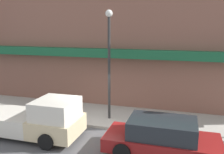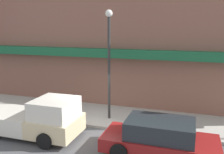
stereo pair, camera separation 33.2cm
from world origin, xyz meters
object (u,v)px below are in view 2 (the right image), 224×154
(street_lamp, at_px, (109,53))
(fire_hydrant, at_px, (48,108))
(parked_car, at_px, (160,138))
(pickup_truck, at_px, (33,119))

(street_lamp, bearing_deg, fire_hydrant, -174.52)
(parked_car, distance_m, street_lamp, 5.00)
(parked_car, relative_size, fire_hydrant, 7.46)
(pickup_truck, bearing_deg, fire_hydrant, 105.15)
(pickup_truck, bearing_deg, street_lamp, 43.46)
(pickup_truck, distance_m, fire_hydrant, 2.54)
(parked_car, distance_m, fire_hydrant, 6.89)
(fire_hydrant, relative_size, street_lamp, 0.11)
(parked_car, bearing_deg, fire_hydrant, 158.76)
(fire_hydrant, height_order, street_lamp, street_lamp)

